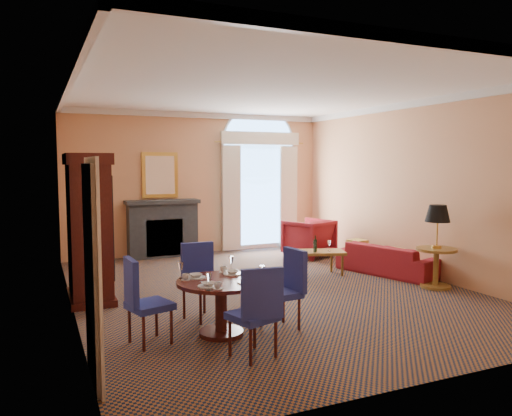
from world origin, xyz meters
name	(u,v)px	position (x,y,z in m)	size (l,w,h in m)	color
ground	(268,290)	(0.00, 0.00, 0.00)	(7.50, 7.50, 0.00)	#111F38
room_envelope	(251,137)	(-0.03, 0.67, 2.51)	(6.04, 7.52, 3.45)	tan
armoire	(89,230)	(-2.72, 0.52, 1.06)	(0.63, 1.12, 2.20)	#340F0C
dining_table	(221,294)	(-1.44, -1.72, 0.51)	(1.07, 1.07, 0.87)	#340F0C
dining_chair_north	(200,275)	(-1.46, -0.93, 0.57)	(0.57, 0.57, 1.00)	navy
dining_chair_south	(257,307)	(-1.35, -2.59, 0.57)	(0.55, 0.55, 1.00)	navy
dining_chair_east	(287,283)	(-0.60, -1.81, 0.57)	(0.50, 0.49, 1.00)	navy
dining_chair_west	(141,296)	(-2.38, -1.66, 0.57)	(0.55, 0.55, 1.00)	navy
sofa	(388,259)	(2.55, 0.15, 0.28)	(1.91, 0.75, 0.56)	maroon
armchair	(309,238)	(2.04, 2.24, 0.42)	(0.89, 0.92, 0.84)	maroon
coffee_table	(319,253)	(1.27, 0.52, 0.43)	(1.03, 0.79, 0.76)	olive
side_table	(437,236)	(2.60, -1.00, 0.86)	(0.66, 0.66, 1.35)	olive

